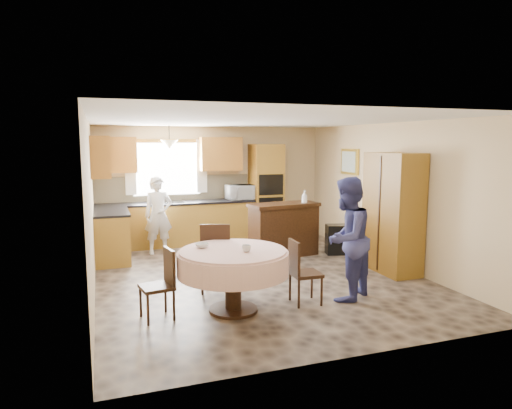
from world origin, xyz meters
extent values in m
cube|color=#705F4E|center=(0.00, 0.00, 0.00)|extent=(5.00, 6.00, 0.01)
cube|color=white|center=(0.00, 0.00, 2.50)|extent=(5.00, 6.00, 0.01)
cube|color=#CCB182|center=(0.00, 3.00, 1.25)|extent=(5.00, 0.02, 2.50)
cube|color=#CCB182|center=(0.00, -3.00, 1.25)|extent=(5.00, 0.02, 2.50)
cube|color=#CCB182|center=(-2.50, 0.00, 1.25)|extent=(0.02, 6.00, 2.50)
cube|color=#CCB182|center=(2.50, 0.00, 1.25)|extent=(0.02, 6.00, 2.50)
cube|color=white|center=(-1.00, 2.98, 1.60)|extent=(1.40, 0.03, 1.10)
cube|color=white|center=(-1.75, 2.93, 1.65)|extent=(0.22, 0.02, 1.15)
cube|color=white|center=(-0.25, 2.93, 1.65)|extent=(0.22, 0.02, 1.15)
cube|color=#BD8D32|center=(-0.85, 2.70, 0.44)|extent=(3.30, 0.60, 0.88)
cube|color=black|center=(-0.85, 2.70, 0.90)|extent=(3.30, 0.64, 0.04)
cube|color=#BD8D32|center=(-2.20, 1.80, 0.44)|extent=(0.60, 1.20, 0.88)
cube|color=black|center=(-2.20, 1.80, 0.90)|extent=(0.64, 1.20, 0.04)
cube|color=tan|center=(-0.85, 2.99, 1.18)|extent=(3.30, 0.02, 0.55)
cube|color=#C27D30|center=(-2.05, 2.83, 1.91)|extent=(0.85, 0.33, 0.72)
cube|color=#C27D30|center=(0.15, 2.83, 1.91)|extent=(0.90, 0.33, 0.72)
cube|color=#C27D30|center=(-2.33, 1.80, 1.91)|extent=(0.33, 1.20, 0.72)
cube|color=#BD8D32|center=(1.15, 2.69, 1.06)|extent=(0.66, 0.62, 2.12)
cube|color=black|center=(1.15, 2.38, 1.25)|extent=(0.56, 0.01, 0.45)
cube|color=black|center=(1.15, 2.38, 0.75)|extent=(0.56, 0.01, 0.45)
cone|color=beige|center=(-1.00, 2.50, 2.12)|extent=(0.36, 0.36, 0.18)
cube|color=#321A0D|center=(0.92, 1.11, 0.48)|extent=(1.40, 0.73, 0.95)
cube|color=black|center=(1.96, 0.88, 0.29)|extent=(0.48, 0.39, 0.58)
cube|color=#BD8D32|center=(2.22, -0.48, 1.00)|extent=(0.52, 1.04, 1.99)
cylinder|color=#321A0D|center=(-0.81, -1.38, 0.37)|extent=(0.21, 0.21, 0.74)
cylinder|color=#321A0D|center=(-0.81, -1.38, 0.02)|extent=(0.63, 0.63, 0.04)
cylinder|color=beige|center=(-0.81, -1.38, 0.78)|extent=(1.36, 1.36, 0.05)
cylinder|color=beige|center=(-0.81, -1.38, 0.64)|extent=(1.42, 1.42, 0.29)
cube|color=#321A0D|center=(-1.76, -1.32, 0.40)|extent=(0.44, 0.44, 0.04)
cube|color=#321A0D|center=(-1.60, -1.28, 0.64)|extent=(0.10, 0.36, 0.45)
cylinder|color=#321A0D|center=(-1.93, -1.48, 0.19)|extent=(0.03, 0.03, 0.38)
cylinder|color=#321A0D|center=(-1.60, -1.48, 0.19)|extent=(0.03, 0.03, 0.38)
cylinder|color=#321A0D|center=(-1.93, -1.15, 0.19)|extent=(0.03, 0.03, 0.38)
cylinder|color=#321A0D|center=(-1.60, -1.15, 0.19)|extent=(0.03, 0.03, 0.38)
cube|color=#321A0D|center=(-0.80, -0.50, 0.47)|extent=(0.56, 0.56, 0.05)
cube|color=#321A0D|center=(-0.87, -0.69, 0.76)|extent=(0.41, 0.18, 0.53)
cylinder|color=#321A0D|center=(-0.99, -0.69, 0.23)|extent=(0.04, 0.04, 0.45)
cylinder|color=#321A0D|center=(-0.61, -0.69, 0.23)|extent=(0.04, 0.04, 0.45)
cylinder|color=#321A0D|center=(-0.99, -0.31, 0.23)|extent=(0.04, 0.04, 0.45)
cylinder|color=#321A0D|center=(-0.61, -0.31, 0.23)|extent=(0.04, 0.04, 0.45)
cube|color=#321A0D|center=(0.20, -1.41, 0.41)|extent=(0.39, 0.39, 0.05)
cube|color=#321A0D|center=(0.03, -1.40, 0.65)|extent=(0.05, 0.36, 0.45)
cylinder|color=#321A0D|center=(0.04, -1.57, 0.19)|extent=(0.03, 0.03, 0.39)
cylinder|color=#321A0D|center=(0.36, -1.57, 0.19)|extent=(0.03, 0.03, 0.39)
cylinder|color=#321A0D|center=(0.04, -1.25, 0.19)|extent=(0.03, 0.03, 0.39)
cylinder|color=#321A0D|center=(0.36, -1.25, 0.19)|extent=(0.03, 0.03, 0.39)
cube|color=gold|center=(2.47, 1.36, 1.77)|extent=(0.05, 0.63, 0.52)
cube|color=#A1B4BC|center=(2.44, 1.36, 1.77)|extent=(0.01, 0.52, 0.41)
imported|color=silver|center=(0.52, 2.65, 1.08)|extent=(0.60, 0.42, 0.32)
imported|color=silver|center=(-1.31, 2.09, 0.75)|extent=(0.58, 0.41, 1.51)
imported|color=navy|center=(0.80, -1.43, 0.85)|extent=(1.05, 1.00, 1.70)
imported|color=#B2B2B2|center=(0.73, 1.11, 0.98)|extent=(0.28, 0.28, 0.06)
imported|color=silver|center=(1.35, 1.11, 1.10)|extent=(0.12, 0.12, 0.29)
imported|color=#B2B2B2|center=(-0.68, -1.54, 0.85)|extent=(0.11, 0.11, 0.09)
imported|color=#B2B2B2|center=(-1.15, -1.13, 0.84)|extent=(0.21, 0.21, 0.05)
camera|label=1|loc=(-2.38, -6.81, 2.16)|focal=32.00mm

